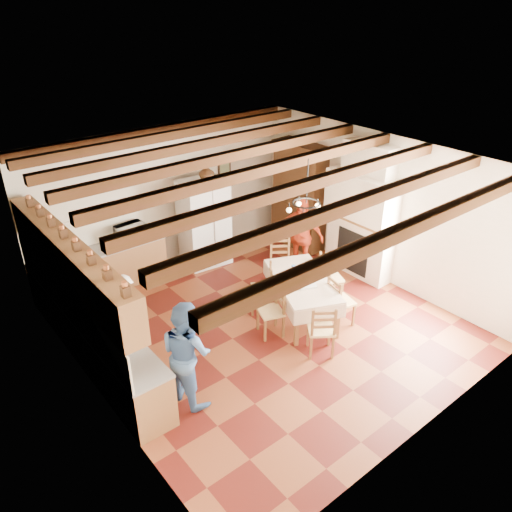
{
  "coord_description": "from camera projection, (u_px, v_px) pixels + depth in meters",
  "views": [
    {
      "loc": [
        -4.73,
        -5.66,
        5.36
      ],
      "look_at": [
        0.1,
        0.3,
        1.25
      ],
      "focal_mm": 35.0,
      "sensor_mm": 36.0,
      "label": 1
    }
  ],
  "objects": [
    {
      "name": "chair_left_far",
      "position": [
        262.0,
        288.0,
        9.22
      ],
      "size": [
        0.57,
        0.58,
        0.96
      ],
      "primitive_type": null,
      "rotation": [
        0.0,
        0.0,
        -2.23
      ],
      "color": "brown",
      "rests_on": "floor"
    },
    {
      "name": "upper_cabinets",
      "position": [
        69.0,
        260.0,
        7.31
      ],
      "size": [
        0.35,
        4.2,
        0.7
      ],
      "primitive_type": "cube",
      "color": "brown",
      "rests_on": "ground"
    },
    {
      "name": "wall_left",
      "position": [
        89.0,
        317.0,
        6.65
      ],
      "size": [
        0.02,
        6.5,
        3.0
      ],
      "primitive_type": "cube",
      "color": "silver",
      "rests_on": "ground"
    },
    {
      "name": "chair_right_near",
      "position": [
        341.0,
        300.0,
        8.86
      ],
      "size": [
        0.48,
        0.5,
        0.96
      ],
      "primitive_type": null,
      "rotation": [
        0.0,
        0.0,
        1.35
      ],
      "color": "brown",
      "rests_on": "floor"
    },
    {
      "name": "person_woman_red",
      "position": [
        300.0,
        235.0,
        10.33
      ],
      "size": [
        0.8,
        1.09,
        1.71
      ],
      "primitive_type": "imported",
      "rotation": [
        0.0,
        0.0,
        -1.14
      ],
      "color": "red",
      "rests_on": "floor"
    },
    {
      "name": "wall_right",
      "position": [
        378.0,
        207.0,
        9.99
      ],
      "size": [
        0.02,
        6.5,
        3.0
      ],
      "primitive_type": "cube",
      "color": "silver",
      "rests_on": "ground"
    },
    {
      "name": "ceiling",
      "position": [
        263.0,
        164.0,
        7.61
      ],
      "size": [
        6.0,
        6.5,
        0.02
      ],
      "primitive_type": "cube",
      "color": "beige",
      "rests_on": "ground"
    },
    {
      "name": "backsplash_back",
      "position": [
        97.0,
        228.0,
        9.82
      ],
      "size": [
        2.3,
        0.03,
        0.6
      ],
      "primitive_type": "cube",
      "color": "silver",
      "rests_on": "ground"
    },
    {
      "name": "chair_left_near",
      "position": [
        271.0,
        311.0,
        8.58
      ],
      "size": [
        0.52,
        0.53,
        0.96
      ],
      "primitive_type": null,
      "rotation": [
        0.0,
        0.0,
        -1.91
      ],
      "color": "brown",
      "rests_on": "floor"
    },
    {
      "name": "wall_front",
      "position": [
        433.0,
        347.0,
        6.09
      ],
      "size": [
        6.0,
        0.02,
        3.0
      ],
      "primitive_type": "cube",
      "color": "silver",
      "rests_on": "ground"
    },
    {
      "name": "dining_table",
      "position": [
        302.0,
        283.0,
        8.95
      ],
      "size": [
        1.55,
        2.0,
        0.78
      ],
      "rotation": [
        0.0,
        0.0,
        -0.41
      ],
      "color": "white",
      "rests_on": "floor"
    },
    {
      "name": "refrigerator",
      "position": [
        204.0,
        223.0,
        10.69
      ],
      "size": [
        1.02,
        0.87,
        1.88
      ],
      "primitive_type": "cube",
      "rotation": [
        0.0,
        0.0,
        -0.11
      ],
      "color": "silver",
      "rests_on": "floor"
    },
    {
      "name": "fridge_vase",
      "position": [
        206.0,
        172.0,
        10.24
      ],
      "size": [
        0.39,
        0.39,
        0.33
      ],
      "primitive_type": "imported",
      "rotation": [
        0.0,
        0.0,
        0.29
      ],
      "color": "#3A2510",
      "rests_on": "refrigerator"
    },
    {
      "name": "wall_picture",
      "position": [
        224.0,
        166.0,
        11.23
      ],
      "size": [
        0.34,
        0.03,
        0.42
      ],
      "primitive_type": "cube",
      "color": "black",
      "rests_on": "ground"
    },
    {
      "name": "countertop_back",
      "position": [
        106.0,
        248.0,
        9.78
      ],
      "size": [
        2.34,
        0.62,
        0.04
      ],
      "primitive_type": "cube",
      "color": "slate",
      "rests_on": "lower_cabinets_back"
    },
    {
      "name": "floor",
      "position": [
        262.0,
        325.0,
        9.04
      ],
      "size": [
        6.0,
        6.5,
        0.02
      ],
      "primitive_type": "cube",
      "color": "#4D130E",
      "rests_on": "ground"
    },
    {
      "name": "backsplash_left",
      "position": [
        66.0,
        301.0,
        7.53
      ],
      "size": [
        0.03,
        4.3,
        0.6
      ],
      "primitive_type": "cube",
      "color": "silver",
      "rests_on": "ground"
    },
    {
      "name": "person_man",
      "position": [
        129.0,
        322.0,
        7.66
      ],
      "size": [
        0.61,
        0.73,
        1.69
      ],
      "primitive_type": "imported",
      "rotation": [
        0.0,
        0.0,
        1.98
      ],
      "color": "white",
      "rests_on": "floor"
    },
    {
      "name": "ceiling_beams",
      "position": [
        263.0,
        170.0,
        7.66
      ],
      "size": [
        6.0,
        6.3,
        0.16
      ],
      "primitive_type": null,
      "color": "#39240B",
      "rests_on": "ground"
    },
    {
      "name": "lower_cabinets_back",
      "position": [
        109.0,
        268.0,
        9.99
      ],
      "size": [
        2.3,
        0.6,
        0.86
      ],
      "primitive_type": "cube",
      "color": "brown",
      "rests_on": "ground"
    },
    {
      "name": "chandelier",
      "position": [
        306.0,
        203.0,
        8.22
      ],
      "size": [
        0.47,
        0.47,
        0.03
      ],
      "primitive_type": "torus",
      "color": "black",
      "rests_on": "ground"
    },
    {
      "name": "hutch",
      "position": [
        300.0,
        196.0,
        11.34
      ],
      "size": [
        0.65,
        1.37,
        2.43
      ],
      "primitive_type": null,
      "rotation": [
        0.0,
        0.0,
        0.07
      ],
      "color": "#3A2510",
      "rests_on": "floor"
    },
    {
      "name": "wall_back",
      "position": [
        165.0,
        196.0,
        10.56
      ],
      "size": [
        6.0,
        0.02,
        3.0
      ],
      "primitive_type": "cube",
      "color": "silver",
      "rests_on": "ground"
    },
    {
      "name": "microwave",
      "position": [
        131.0,
        232.0,
        10.0
      ],
      "size": [
        0.6,
        0.43,
        0.32
      ],
      "primitive_type": "imported",
      "rotation": [
        0.0,
        0.0,
        0.08
      ],
      "color": "silver",
      "rests_on": "countertop_back"
    },
    {
      "name": "chair_end_near",
      "position": [
        321.0,
        329.0,
        8.12
      ],
      "size": [
        0.58,
        0.57,
        0.96
      ],
      "primitive_type": null,
      "rotation": [
        0.0,
        0.0,
        2.51
      ],
      "color": "brown",
      "rests_on": "floor"
    },
    {
      "name": "countertop_left",
      "position": [
        88.0,
        312.0,
        7.84
      ],
      "size": [
        0.62,
        4.3,
        0.04
      ],
      "primitive_type": "cube",
      "color": "slate",
      "rests_on": "lower_cabinets_left"
    },
    {
      "name": "fireplace",
      "position": [
        360.0,
        213.0,
        10.02
      ],
      "size": [
        0.56,
        1.6,
        2.8
      ],
      "primitive_type": null,
      "color": "beige",
      "rests_on": "ground"
    },
    {
      "name": "person_woman_blue",
      "position": [
        186.0,
        352.0,
        7.05
      ],
      "size": [
        0.72,
        0.87,
        1.65
      ],
      "primitive_type": "imported",
      "rotation": [
        0.0,
        0.0,
        1.69
      ],
      "color": "#41679F",
      "rests_on": "floor"
    },
    {
      "name": "chair_right_far",
      "position": [
        331.0,
        277.0,
        9.59
      ],
      "size": [
        0.53,
        0.54,
        0.96
      ],
      "primitive_type": null,
      "rotation": [
        0.0,
        0.0,
        1.18
      ],
      "color": "brown",
      "rests_on": "floor"
    },
    {
      "name": "chair_end_far",
      "position": [
        281.0,
        263.0,
        10.06
      ],
      "size": [
        0.57,
        0.57,
        0.96
      ],
      "primitive_type": null,
      "rotation": [
        0.0,
        0.0,
        -0.6
      ],
      "color": "brown",
      "rests_on": "floor"
    },
    {
      "name": "lower_cabinets_left",
      "position": [
        92.0,
        335.0,
        8.05
      ],
      "size": [
        0.6,
        4.3,
        0.86
      ],
      "primitive_type": "cube",
      "color": "brown",
      "rests_on": "ground"
    }
  ]
}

